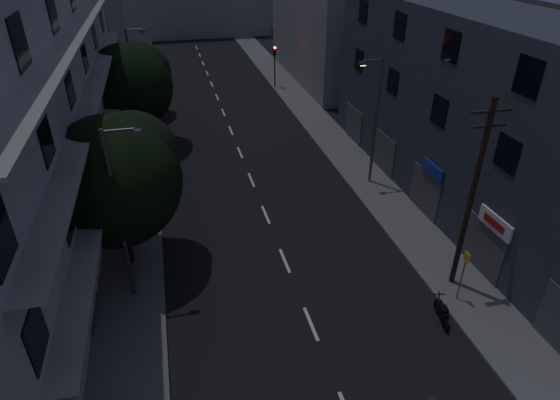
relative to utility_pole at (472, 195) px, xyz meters
name	(u,v)px	position (x,y,z in m)	size (l,w,h in m)	color
ground	(239,150)	(-7.24, 17.60, -4.87)	(160.00, 160.00, 0.00)	black
sidewalk_left	(137,159)	(-14.74, 17.60, -4.79)	(3.00, 90.00, 0.15)	#565659
sidewalk_right	(332,140)	(0.26, 17.60, -4.79)	(3.00, 90.00, 0.15)	#565659
lane_markings	(227,121)	(-7.24, 23.85, -4.86)	(0.15, 60.50, 0.01)	beige
building_left	(21,102)	(-19.21, 10.60, 2.13)	(7.00, 36.00, 14.00)	#A4A49F
building_right	(481,117)	(4.76, 6.59, 0.63)	(6.19, 28.00, 11.00)	#2C323C
building_far_left	(83,1)	(-19.24, 40.60, 3.13)	(6.00, 20.00, 16.00)	slate
building_far_right	(322,16)	(4.76, 34.60, 1.63)	(6.00, 20.00, 13.00)	slate
building_far_end	(188,0)	(-7.24, 62.60, 0.13)	(24.00, 8.00, 10.00)	slate
tree_near	(115,176)	(-14.76, 5.34, 0.02)	(6.14, 6.14, 7.58)	black
tree_mid	(130,84)	(-14.52, 20.07, 0.03)	(6.17, 6.17, 7.59)	black
tree_far	(133,71)	(-14.61, 26.97, -0.86)	(4.98, 4.98, 6.16)	black
traffic_signal_far_right	(275,58)	(-0.95, 32.20, -1.77)	(0.28, 0.37, 4.10)	black
traffic_signal_far_left	(145,66)	(-13.70, 31.94, -1.77)	(0.28, 0.37, 4.10)	black
street_lamp_left_near	(120,210)	(-14.46, 2.76, -0.27)	(1.51, 0.25, 8.00)	#53565A
street_lamp_right	(375,117)	(0.13, 10.30, -0.27)	(1.51, 0.25, 8.00)	#585B60
street_lamp_left_far	(134,76)	(-14.31, 23.05, -0.27)	(1.51, 0.25, 8.00)	#515458
utility_pole	(472,195)	(0.00, 0.00, 0.00)	(1.80, 0.24, 9.00)	black
bus_stop_sign	(464,268)	(-0.42, -1.11, -2.98)	(0.06, 0.35, 2.52)	#595B60
motorcycle	(442,313)	(-1.76, -2.03, -4.43)	(0.59, 1.69, 1.10)	black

